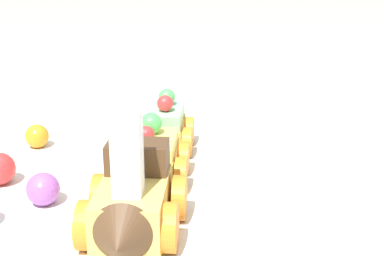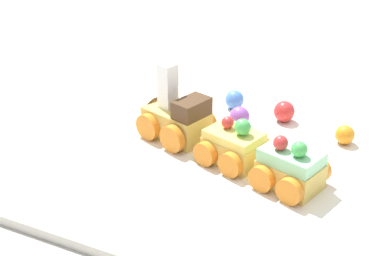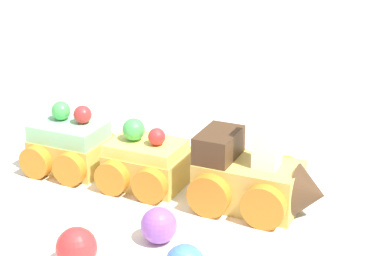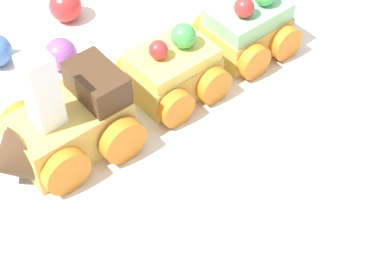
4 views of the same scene
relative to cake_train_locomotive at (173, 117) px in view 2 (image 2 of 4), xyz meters
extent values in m
plane|color=gray|center=(-0.07, 0.04, -0.04)|extent=(10.00, 10.00, 0.00)
cube|color=white|center=(-0.07, 0.04, -0.03)|extent=(0.82, 0.41, 0.01)
cube|color=#E0BC56|center=(-0.01, 0.00, -0.01)|extent=(0.10, 0.07, 0.04)
cube|color=#4C331E|center=(-0.03, 0.01, 0.02)|extent=(0.04, 0.06, 0.02)
cone|color=#4C331E|center=(0.05, -0.01, 0.00)|extent=(0.04, 0.05, 0.05)
cube|color=white|center=(0.01, 0.00, 0.02)|extent=(0.03, 0.03, 0.02)
cube|color=white|center=(0.01, 0.00, 0.04)|extent=(0.03, 0.03, 0.02)
cube|color=white|center=(0.01, 0.00, 0.06)|extent=(0.03, 0.03, 0.02)
cylinder|color=orange|center=(0.01, -0.03, -0.01)|extent=(0.04, 0.02, 0.04)
cylinder|color=orange|center=(0.03, 0.02, -0.01)|extent=(0.04, 0.02, 0.04)
cylinder|color=orange|center=(-0.04, -0.02, -0.01)|extent=(0.04, 0.02, 0.04)
cylinder|color=orange|center=(-0.02, 0.04, -0.01)|extent=(0.04, 0.02, 0.04)
cube|color=#E0BC56|center=(-0.10, 0.03, -0.01)|extent=(0.08, 0.07, 0.03)
cube|color=#EFE066|center=(-0.10, 0.03, 0.01)|extent=(0.08, 0.06, 0.01)
sphere|color=#4CBC56|center=(-0.11, 0.03, 0.03)|extent=(0.03, 0.03, 0.02)
sphere|color=red|center=(-0.09, 0.03, 0.02)|extent=(0.02, 0.02, 0.02)
cylinder|color=orange|center=(-0.09, 0.00, -0.01)|extent=(0.03, 0.02, 0.03)
cylinder|color=orange|center=(-0.07, 0.05, -0.01)|extent=(0.03, 0.02, 0.03)
cylinder|color=orange|center=(-0.13, 0.01, -0.01)|extent=(0.03, 0.02, 0.03)
cylinder|color=orange|center=(-0.11, 0.07, -0.01)|extent=(0.03, 0.02, 0.03)
cube|color=#E0BC56|center=(-0.18, 0.06, -0.01)|extent=(0.08, 0.07, 0.03)
cube|color=#93DBA3|center=(-0.18, 0.06, 0.01)|extent=(0.08, 0.06, 0.02)
sphere|color=#4CBC56|center=(-0.19, 0.06, 0.03)|extent=(0.02, 0.02, 0.02)
sphere|color=red|center=(-0.17, 0.06, 0.03)|extent=(0.02, 0.02, 0.02)
cylinder|color=orange|center=(-0.17, 0.02, -0.01)|extent=(0.03, 0.02, 0.03)
cylinder|color=orange|center=(-0.15, 0.08, -0.01)|extent=(0.03, 0.02, 0.03)
cylinder|color=orange|center=(-0.21, 0.03, -0.01)|extent=(0.03, 0.02, 0.03)
cylinder|color=orange|center=(-0.19, 0.09, -0.01)|extent=(0.03, 0.02, 0.03)
sphere|color=red|center=(-0.13, -0.11, -0.01)|extent=(0.03, 0.03, 0.03)
sphere|color=orange|center=(-0.22, -0.08, -0.01)|extent=(0.03, 0.03, 0.03)
sphere|color=#4C84E0|center=(-0.04, -0.12, -0.01)|extent=(0.03, 0.03, 0.03)
sphere|color=#9956C6|center=(-0.07, -0.07, -0.01)|extent=(0.03, 0.03, 0.03)
camera|label=1|loc=(0.36, -0.04, 0.18)|focal=50.00mm
camera|label=2|loc=(-0.30, 0.58, 0.32)|focal=50.00mm
camera|label=3|loc=(0.01, -0.50, 0.24)|focal=60.00mm
camera|label=4|loc=(0.22, 0.26, 0.36)|focal=60.00mm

